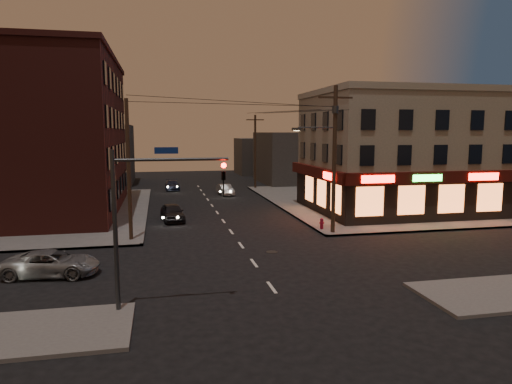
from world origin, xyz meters
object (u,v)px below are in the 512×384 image
object	(u,v)px
sedan_far	(172,185)
suv_cross	(52,263)
sedan_mid	(225,190)
fire_hydrant	(322,223)
sedan_near	(172,212)

from	to	relation	value
sedan_far	suv_cross	bearing A→B (deg)	-103.12
sedan_mid	sedan_far	xyz separation A→B (m)	(-5.69, 5.84, -0.02)
sedan_mid	sedan_far	bearing A→B (deg)	126.87
suv_cross	fire_hydrant	xyz separation A→B (m)	(16.61, 7.00, -0.04)
sedan_mid	fire_hydrant	size ratio (longest dim) A/B	4.59
sedan_far	fire_hydrant	size ratio (longest dim) A/B	5.08
sedan_near	sedan_far	xyz separation A→B (m)	(0.57, 19.93, -0.10)
fire_hydrant	sedan_mid	bearing A→B (deg)	101.55
sedan_mid	sedan_far	world-z (taller)	sedan_mid
sedan_near	sedan_far	bearing A→B (deg)	82.11
sedan_near	sedan_far	world-z (taller)	sedan_near
sedan_near	sedan_far	distance (m)	19.94
suv_cross	fire_hydrant	size ratio (longest dim) A/B	5.67
suv_cross	sedan_far	world-z (taller)	suv_cross
suv_cross	sedan_mid	bearing A→B (deg)	-17.28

